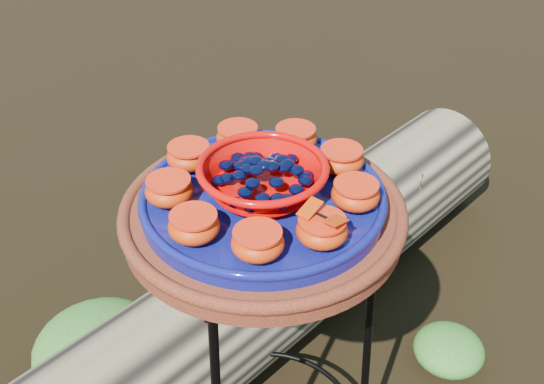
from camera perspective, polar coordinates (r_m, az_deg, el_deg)
plant_stand at (r=1.38m, az=-0.63°, el=-14.18°), size 0.44×0.44×0.70m
terracotta_saucer at (r=1.13m, az=-0.75°, el=-2.03°), size 0.46×0.46×0.04m
cobalt_plate at (r=1.11m, az=-0.77°, el=-0.73°), size 0.40×0.40×0.03m
red_bowl at (r=1.08m, az=-0.78°, el=1.00°), size 0.20×0.20×0.06m
glass_gems at (r=1.06m, az=-0.80°, el=2.81°), size 0.15×0.15×0.03m
orange_half_0 at (r=1.00m, az=4.19°, el=-3.25°), size 0.08×0.08×0.04m
orange_half_1 at (r=1.07m, az=7.00°, el=-0.24°), size 0.08×0.08×0.04m
orange_half_2 at (r=1.15m, az=5.82°, el=2.71°), size 0.08×0.08×0.04m
orange_half_3 at (r=1.20m, az=1.97°, el=4.49°), size 0.08×0.08×0.04m
orange_half_4 at (r=1.21m, az=-2.87°, el=4.58°), size 0.08×0.08×0.04m
orange_half_5 at (r=1.16m, az=-6.95°, el=2.96°), size 0.08×0.08×0.04m
orange_half_6 at (r=1.08m, az=-8.60°, el=0.11°), size 0.08×0.08×0.04m
orange_half_7 at (r=1.01m, az=-6.55°, el=-2.88°), size 0.08×0.08×0.04m
orange_half_8 at (r=0.97m, az=-1.21°, el=-4.31°), size 0.08×0.08×0.04m
butterfly at (r=0.98m, az=4.26°, el=-1.95°), size 0.09×0.07×0.01m
driftwood_log at (r=1.83m, az=0.55°, el=-7.24°), size 1.76×0.71×0.32m
foliage_right at (r=1.87m, az=14.59°, el=-12.56°), size 0.18×0.18×0.09m
foliage_back at (r=1.82m, az=-14.23°, el=-12.51°), size 0.34×0.34×0.17m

